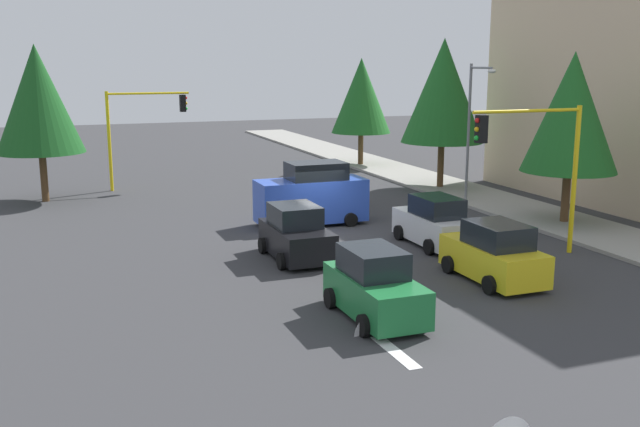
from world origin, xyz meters
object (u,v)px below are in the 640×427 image
object	(u,v)px
tree_roadside_far	(361,96)
car_white	(434,223)
tree_roadside_near	(572,113)
tree_roadside_mid	(443,91)
car_yellow	(494,254)
traffic_signal_near_left	(535,151)
street_lamp_curbside	(473,118)
car_silver	(324,184)
traffic_signal_far_right	(142,120)
car_green	(375,287)
tree_opposite_side	(38,99)
delivery_van_blue	(312,196)
car_black	(296,235)

from	to	relation	value
tree_roadside_far	car_white	bearing A→B (deg)	-16.45
tree_roadside_near	tree_roadside_mid	distance (m)	10.03
tree_roadside_mid	car_yellow	world-z (taller)	tree_roadside_mid
traffic_signal_near_left	street_lamp_curbside	size ratio (longest dim) A/B	0.79
traffic_signal_near_left	tree_roadside_near	bearing A→B (deg)	129.65
street_lamp_curbside	car_silver	bearing A→B (deg)	-116.84
traffic_signal_near_left	car_silver	xyz separation A→B (m)	(-12.99, -3.15, -3.02)
traffic_signal_near_left	car_white	distance (m)	4.77
traffic_signal_far_right	car_green	distance (m)	24.22
car_white	car_green	world-z (taller)	same
traffic_signal_far_right	car_white	bearing A→B (deg)	27.32
tree_opposite_side	delivery_van_blue	bearing A→B (deg)	47.83
delivery_van_blue	street_lamp_curbside	bearing A→B (deg)	99.97
delivery_van_blue	car_black	distance (m)	5.72
tree_roadside_mid	car_green	xyz separation A→B (m)	(17.81, -12.42, -4.61)
street_lamp_curbside	car_green	bearing A→B (deg)	-40.88
car_white	car_green	distance (m)	8.67
tree_opposite_side	tree_roadside_far	world-z (taller)	tree_opposite_side
tree_roadside_far	delivery_van_blue	distance (m)	18.92
car_white	car_black	distance (m)	5.68
street_lamp_curbside	delivery_van_blue	xyz separation A→B (m)	(1.61, -9.16, -3.07)
tree_roadside_mid	tree_roadside_far	bearing A→B (deg)	-177.14
car_silver	car_black	distance (m)	11.28
traffic_signal_far_right	tree_roadside_mid	xyz separation A→B (m)	(6.00, 15.67, 1.60)
car_green	tree_roadside_far	bearing A→B (deg)	156.80
tree_opposite_side	car_white	distance (m)	21.29
tree_opposite_side	car_green	world-z (taller)	tree_opposite_side
tree_opposite_side	traffic_signal_far_right	bearing A→B (deg)	110.57
tree_opposite_side	car_black	size ratio (longest dim) A/B	2.11
traffic_signal_near_left	street_lamp_curbside	bearing A→B (deg)	159.85
street_lamp_curbside	car_black	xyz separation A→B (m)	(6.75, -11.65, -3.45)
traffic_signal_far_right	car_black	world-z (taller)	traffic_signal_far_right
traffic_signal_near_left	car_silver	distance (m)	13.71
traffic_signal_far_right	car_white	size ratio (longest dim) A/B	1.37
traffic_signal_far_right	street_lamp_curbside	xyz separation A→B (m)	(10.39, 14.87, 0.44)
car_yellow	car_white	bearing A→B (deg)	173.91
car_black	tree_roadside_mid	bearing A→B (deg)	131.80
car_white	car_green	xyz separation A→B (m)	(6.58, -5.65, -0.00)
traffic_signal_near_left	car_black	size ratio (longest dim) A/B	1.46
tree_roadside_near	car_white	bearing A→B (deg)	-80.38
traffic_signal_far_right	car_silver	world-z (taller)	traffic_signal_far_right
traffic_signal_far_right	delivery_van_blue	bearing A→B (deg)	25.46
tree_opposite_side	car_green	bearing A→B (deg)	21.48
tree_roadside_mid	car_white	world-z (taller)	tree_roadside_mid
delivery_van_blue	car_white	distance (m)	6.14
traffic_signal_near_left	car_yellow	bearing A→B (deg)	-55.33
tree_opposite_side	tree_roadside_far	size ratio (longest dim) A/B	1.08
delivery_van_blue	car_black	world-z (taller)	delivery_van_blue
tree_opposite_side	car_green	xyz separation A→B (m)	(21.81, 8.58, -4.34)
traffic_signal_far_right	traffic_signal_near_left	bearing A→B (deg)	29.57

